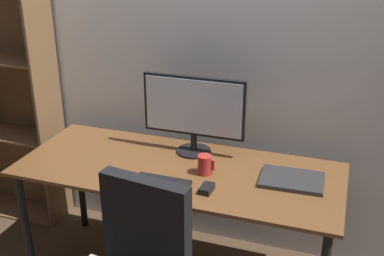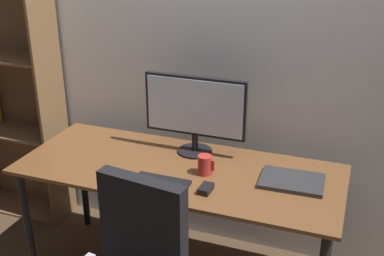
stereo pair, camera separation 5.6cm
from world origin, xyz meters
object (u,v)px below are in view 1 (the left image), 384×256
object	(u,v)px
desk	(178,180)
laptop	(292,180)
mouse	(207,189)
monitor	(194,110)
coffee_mug	(205,165)
keyboard	(162,182)
bookshelf	(5,97)

from	to	relation	value
desk	laptop	bearing A→B (deg)	4.23
mouse	laptop	xyz separation A→B (m)	(0.38, 0.23, -0.01)
monitor	laptop	bearing A→B (deg)	-16.02
monitor	coffee_mug	world-z (taller)	monitor
keyboard	coffee_mug	size ratio (longest dim) A/B	2.74
laptop	bookshelf	size ratio (longest dim) A/B	0.18
bookshelf	keyboard	bearing A→B (deg)	-21.68
desk	coffee_mug	xyz separation A→B (m)	(0.16, -0.02, 0.13)
desk	monitor	bearing A→B (deg)	85.41
laptop	desk	bearing A→B (deg)	-177.75
mouse	coffee_mug	size ratio (longest dim) A/B	0.91
desk	mouse	distance (m)	0.30
keyboard	laptop	world-z (taller)	laptop
mouse	keyboard	bearing A→B (deg)	-176.79
mouse	coffee_mug	xyz separation A→B (m)	(-0.06, 0.17, 0.04)
mouse	bookshelf	size ratio (longest dim) A/B	0.05
laptop	bookshelf	distance (m)	2.02
laptop	bookshelf	world-z (taller)	bookshelf
mouse	desk	bearing A→B (deg)	142.27
laptop	keyboard	bearing A→B (deg)	-161.32
monitor	mouse	world-z (taller)	monitor
keyboard	laptop	xyz separation A→B (m)	(0.62, 0.23, 0.00)
desk	monitor	distance (m)	0.40
monitor	keyboard	world-z (taller)	monitor
desk	coffee_mug	distance (m)	0.20
mouse	bookshelf	world-z (taller)	bookshelf
desk	bookshelf	size ratio (longest dim) A/B	0.99
keyboard	bookshelf	xyz separation A→B (m)	(-1.37, 0.55, 0.12)
monitor	laptop	size ratio (longest dim) A/B	1.84
coffee_mug	laptop	world-z (taller)	coffee_mug
coffee_mug	laptop	xyz separation A→B (m)	(0.45, 0.06, -0.04)
bookshelf	laptop	bearing A→B (deg)	-8.86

